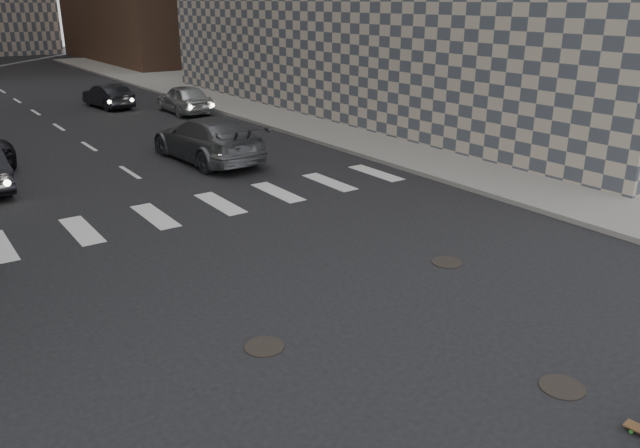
# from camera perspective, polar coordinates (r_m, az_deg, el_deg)

# --- Properties ---
(ground) EXTENTS (160.00, 160.00, 0.00)m
(ground) POSITION_cam_1_polar(r_m,az_deg,el_deg) (11.27, 7.05, -10.68)
(ground) COLOR black
(ground) RESTS_ON ground
(sidewalk_right) EXTENTS (13.00, 80.00, 0.15)m
(sidewalk_right) POSITION_cam_1_polar(r_m,az_deg,el_deg) (34.83, 3.01, 10.53)
(sidewalk_right) COLOR gray
(sidewalk_right) RESTS_ON ground
(manhole_a) EXTENTS (0.70, 0.70, 0.02)m
(manhole_a) POSITION_cam_1_polar(r_m,az_deg,el_deg) (10.72, 21.25, -13.72)
(manhole_a) COLOR black
(manhole_a) RESTS_ON ground
(manhole_b) EXTENTS (0.70, 0.70, 0.02)m
(manhole_b) POSITION_cam_1_polar(r_m,az_deg,el_deg) (11.08, -5.11, -11.10)
(manhole_b) COLOR black
(manhole_b) RESTS_ON ground
(manhole_c) EXTENTS (0.70, 0.70, 0.02)m
(manhole_c) POSITION_cam_1_polar(r_m,az_deg,el_deg) (14.63, 11.54, -3.46)
(manhole_c) COLOR black
(manhole_c) RESTS_ON ground
(traffic_car_b) EXTENTS (2.60, 5.76, 1.64)m
(traffic_car_b) POSITION_cam_1_polar(r_m,az_deg,el_deg) (23.71, -10.28, 7.66)
(traffic_car_b) COLOR #595B61
(traffic_car_b) RESTS_ON ground
(traffic_car_d) EXTENTS (1.85, 4.44, 1.50)m
(traffic_car_d) POSITION_cam_1_polar(r_m,az_deg,el_deg) (34.38, -12.34, 11.12)
(traffic_car_d) COLOR silver
(traffic_car_d) RESTS_ON ground
(traffic_car_e) EXTENTS (1.87, 4.10, 1.30)m
(traffic_car_e) POSITION_cam_1_polar(r_m,az_deg,el_deg) (37.22, -18.82, 11.02)
(traffic_car_e) COLOR black
(traffic_car_e) RESTS_ON ground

